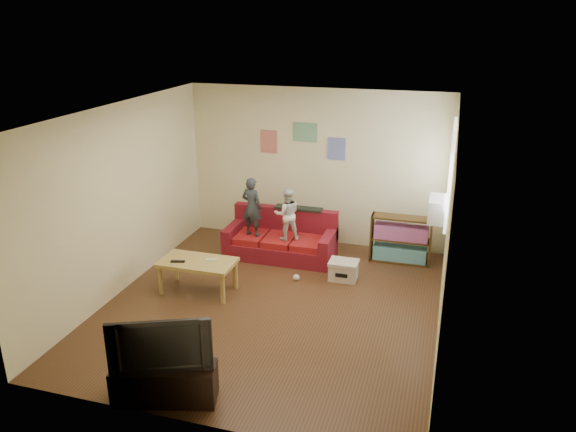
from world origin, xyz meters
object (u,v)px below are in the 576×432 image
(child_a, at_px, (252,207))
(television, at_px, (161,342))
(child_b, at_px, (287,214))
(tv_stand, at_px, (165,383))
(sofa, at_px, (281,241))
(coffee_table, at_px, (198,265))
(file_box, at_px, (343,270))
(bookshelf, at_px, (400,242))

(child_a, distance_m, television, 3.80)
(child_b, relative_size, tv_stand, 0.80)
(tv_stand, bearing_deg, child_a, 80.76)
(sofa, relative_size, television, 1.72)
(coffee_table, relative_size, file_box, 2.47)
(television, bearing_deg, file_box, 46.33)
(coffee_table, bearing_deg, child_a, 77.10)
(coffee_table, relative_size, bookshelf, 1.11)
(tv_stand, bearing_deg, television, 0.00)
(child_a, relative_size, tv_stand, 0.92)
(sofa, distance_m, coffee_table, 1.77)
(child_a, distance_m, child_b, 0.60)
(coffee_table, height_order, bookshelf, bookshelf)
(coffee_table, xyz_separation_m, bookshelf, (2.71, 1.90, -0.07))
(coffee_table, height_order, television, television)
(sofa, relative_size, tv_stand, 1.66)
(sofa, bearing_deg, tv_stand, -90.90)
(sofa, relative_size, bookshelf, 1.85)
(child_b, relative_size, coffee_table, 0.80)
(bookshelf, relative_size, file_box, 2.22)
(child_b, distance_m, television, 3.78)
(coffee_table, relative_size, tv_stand, 1.00)
(bookshelf, relative_size, television, 0.93)
(child_b, relative_size, bookshelf, 0.89)
(tv_stand, bearing_deg, bookshelf, 49.71)
(sofa, distance_m, tv_stand, 3.94)
(child_b, bearing_deg, coffee_table, 33.67)
(child_a, xyz_separation_m, tv_stand, (0.39, -3.77, -0.67))
(bookshelf, bearing_deg, coffee_table, -145.01)
(child_a, distance_m, file_box, 1.83)
(tv_stand, bearing_deg, child_b, 71.67)
(sofa, relative_size, child_b, 2.09)
(file_box, relative_size, tv_stand, 0.40)
(child_b, xyz_separation_m, television, (-0.21, -3.77, -0.10))
(sofa, relative_size, child_a, 1.82)
(coffee_table, xyz_separation_m, tv_stand, (0.72, -2.35, -0.21))
(sofa, bearing_deg, bookshelf, 9.20)
(child_b, relative_size, file_box, 1.97)
(child_b, height_order, file_box, child_b)
(bookshelf, height_order, television, television)
(child_b, xyz_separation_m, tv_stand, (-0.21, -3.77, -0.60))
(bookshelf, relative_size, tv_stand, 0.90)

